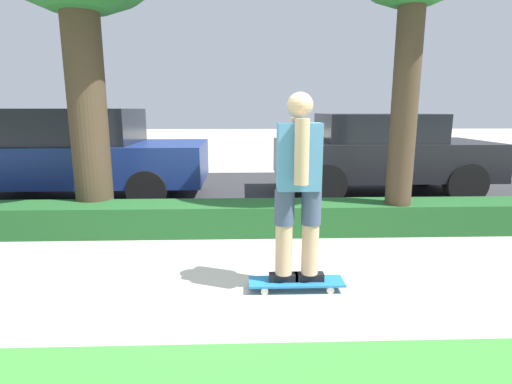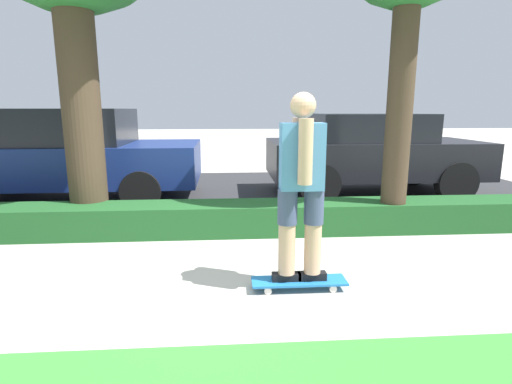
% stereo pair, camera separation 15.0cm
% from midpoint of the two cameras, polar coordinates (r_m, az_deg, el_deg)
% --- Properties ---
extents(ground_plane, '(60.00, 60.00, 0.00)m').
position_cam_midpoint_polar(ground_plane, '(3.85, -2.01, -12.94)').
color(ground_plane, '#ADA89E').
extents(street_asphalt, '(12.71, 5.00, 0.01)m').
position_cam_midpoint_polar(street_asphalt, '(7.86, -1.99, -0.04)').
color(street_asphalt, '#2D2D30').
rests_on(street_asphalt, ground_plane).
extents(hedge_row, '(12.71, 0.60, 0.40)m').
position_cam_midpoint_polar(hedge_row, '(5.29, -2.01, -3.71)').
color(hedge_row, '#1E5123').
rests_on(hedge_row, ground_plane).
extents(skateboard, '(0.86, 0.24, 0.09)m').
position_cam_midpoint_polar(skateboard, '(3.73, 6.94, -12.67)').
color(skateboard, '#1E6BAD').
rests_on(skateboard, ground_plane).
extents(skater_person, '(0.49, 0.43, 1.66)m').
position_cam_midpoint_polar(skater_person, '(3.46, 7.31, 1.07)').
color(skater_person, black).
rests_on(skater_person, skateboard).
extents(parked_car_front, '(4.52, 2.01, 1.62)m').
position_cam_midpoint_polar(parked_car_front, '(7.87, -23.68, 5.09)').
color(parked_car_front, navy).
rests_on(parked_car_front, ground_plane).
extents(parked_car_middle, '(3.93, 1.92, 1.53)m').
position_cam_midpoint_polar(parked_car_middle, '(7.94, 17.71, 5.42)').
color(parked_car_middle, black).
rests_on(parked_car_middle, ground_plane).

